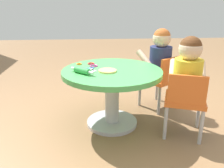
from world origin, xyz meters
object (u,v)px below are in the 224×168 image
Objects in this scene: child_chair_right at (162,79)px; craft_scissors at (91,69)px; craft_table at (112,85)px; seated_child_left at (188,70)px; rolling_pin at (82,71)px; child_chair_left at (185,100)px; seated_child_right at (160,56)px.

craft_scissors is (-0.28, 0.68, 0.19)m from child_chair_right.
craft_table is 0.60m from child_chair_right.
rolling_pin is (0.10, 0.80, -0.01)m from seated_child_left.
child_chair_left is at bearing -176.40° from child_chair_right.
craft_table is 0.60m from child_chair_left.
child_chair_left is 0.82m from rolling_pin.
child_chair_right reaches higher than craft_scissors.
child_chair_right is at bearing -62.59° from rolling_pin.
seated_child_right is (0.03, 0.02, 0.23)m from child_chair_right.
seated_child_left is at bearing -172.54° from seated_child_right.
rolling_pin reaches higher than child_chair_right.
craft_table is 5.77× the size of craft_scissors.
seated_child_left reaches higher than rolling_pin.
seated_child_right is 0.84m from rolling_pin.
rolling_pin reaches higher than child_chair_left.
child_chair_right is (0.30, -0.51, -0.06)m from craft_table.
craft_table is 4.43× the size of rolling_pin.
child_chair_left is 0.23m from seated_child_left.
craft_scissors is at bearing 73.71° from seated_child_left.
seated_child_right is 0.73m from craft_scissors.
child_chair_right is (0.53, 0.03, 0.00)m from child_chair_left.
child_chair_left is 1.05× the size of seated_child_right.
rolling_pin is (-0.42, 0.73, -0.01)m from seated_child_right.
child_chair_left is 2.89× the size of rolling_pin.
craft_table is 0.61m from seated_child_right.
seated_child_right is at bearing -64.99° from craft_scissors.
rolling_pin is at bearing 149.73° from craft_scissors.
seated_child_right is at bearing 7.46° from seated_child_left.
craft_scissors is (0.11, -0.07, -0.02)m from rolling_pin.
child_chair_left is (-0.23, -0.55, -0.06)m from craft_table.
craft_scissors is at bearing 82.95° from craft_table.
seated_child_right reaches higher than craft_table.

